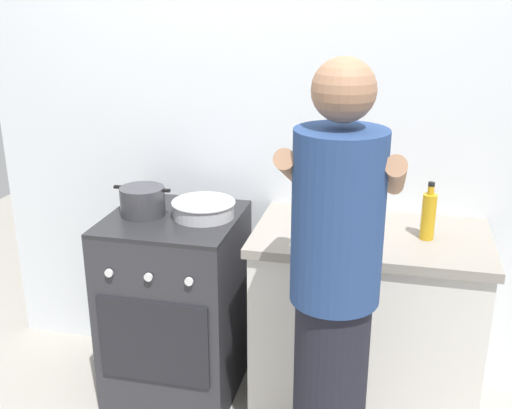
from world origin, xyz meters
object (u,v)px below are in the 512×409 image
at_px(stove_range, 177,304).
at_px(spice_bottle, 378,221).
at_px(mixing_bowl, 203,208).
at_px(utensil_crock, 332,196).
at_px(pot, 143,201).
at_px(person, 334,308).
at_px(oil_bottle, 428,215).

bearing_deg(stove_range, spice_bottle, 2.09).
relative_size(mixing_bowl, spice_bottle, 3.24).
relative_size(stove_range, utensil_crock, 2.82).
height_order(pot, mixing_bowl, pot).
relative_size(utensil_crock, spice_bottle, 3.52).
distance_m(mixing_bowl, person, 0.93).
bearing_deg(spice_bottle, pot, -177.90).
relative_size(pot, person, 0.16).
bearing_deg(pot, oil_bottle, -0.14).
height_order(utensil_crock, oil_bottle, utensil_crock).
bearing_deg(stove_range, mixing_bowl, 12.70).
relative_size(utensil_crock, oil_bottle, 1.29).
height_order(spice_bottle, oil_bottle, oil_bottle).
xyz_separation_m(oil_bottle, person, (-0.32, -0.61, -0.14)).
xyz_separation_m(utensil_crock, spice_bottle, (0.21, -0.12, -0.06)).
relative_size(pot, mixing_bowl, 0.92).
distance_m(utensil_crock, oil_bottle, 0.45).
relative_size(spice_bottle, person, 0.05).
bearing_deg(stove_range, oil_bottle, -0.43).
bearing_deg(person, utensil_crock, 97.37).
bearing_deg(person, mixing_bowl, 135.87).
bearing_deg(person, oil_bottle, 62.40).
bearing_deg(pot, stove_range, 2.18).
bearing_deg(oil_bottle, stove_range, 179.57).
xyz_separation_m(stove_range, person, (0.81, -0.62, 0.41)).
distance_m(stove_range, mixing_bowl, 0.51).
height_order(pot, spice_bottle, pot).
distance_m(stove_range, utensil_crock, 0.91).
bearing_deg(mixing_bowl, pot, -172.50).
distance_m(pot, utensil_crock, 0.86).
height_order(stove_range, oil_bottle, oil_bottle).
xyz_separation_m(mixing_bowl, oil_bottle, (0.99, -0.04, 0.06)).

